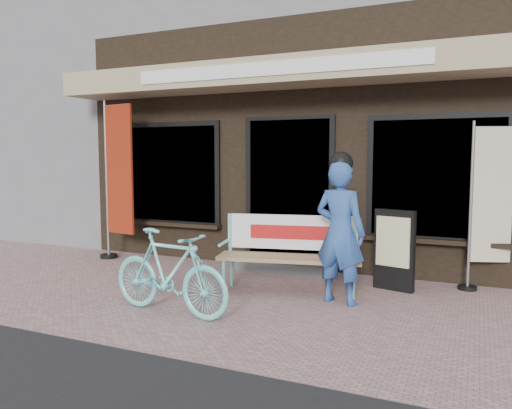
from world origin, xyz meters
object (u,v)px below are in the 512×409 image
at_px(bicycle, 169,272).
at_px(person, 340,230).
at_px(nobori_red, 117,178).
at_px(menu_stand, 394,249).
at_px(bench, 290,247).
at_px(nobori_cream, 488,204).

bearing_deg(bicycle, person, -47.30).
xyz_separation_m(nobori_red, menu_stand, (4.25, -0.08, -0.79)).
height_order(bench, nobori_cream, nobori_cream).
distance_m(bench, nobori_red, 3.26).
relative_size(bench, menu_stand, 1.77).
xyz_separation_m(bicycle, nobori_red, (-2.28, 1.98, 0.85)).
bearing_deg(nobori_cream, bicycle, -162.19).
bearing_deg(person, bench, 172.23).
bearing_deg(menu_stand, nobori_red, -166.94).
distance_m(person, bicycle, 1.90).
relative_size(person, nobori_red, 0.67).
height_order(bench, person, person).
height_order(nobori_red, menu_stand, nobori_red).
bearing_deg(nobori_red, menu_stand, 9.09).
relative_size(person, bicycle, 1.14).
xyz_separation_m(nobori_cream, menu_stand, (-1.02, -0.46, -0.55)).
relative_size(bicycle, nobori_red, 0.59).
height_order(bicycle, menu_stand, menu_stand).
relative_size(bench, person, 1.04).
bearing_deg(bench, nobori_red, 156.10).
bearing_deg(nobori_red, person, -2.91).
distance_m(bicycle, nobori_cream, 3.86).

